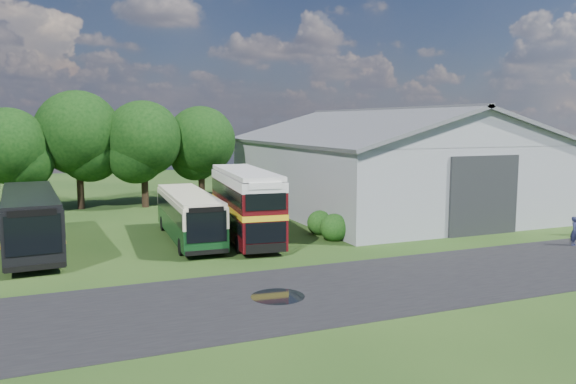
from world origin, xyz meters
name	(u,v)px	position (x,y,z in m)	size (l,w,h in m)	color
ground	(285,275)	(0.00, 0.00, 0.00)	(120.00, 120.00, 0.00)	#193511
asphalt_road	(374,285)	(3.00, -3.00, 0.00)	(60.00, 8.00, 0.02)	black
puddle	(278,297)	(-1.50, -3.00, 0.00)	(2.20, 2.20, 0.01)	black
storage_shed	(382,158)	(15.00, 15.98, 4.17)	(18.80, 24.80, 8.15)	gray
tree_left_b	(8,146)	(-13.00, 23.50, 5.25)	(5.78, 5.78, 8.16)	black
tree_mid	(78,133)	(-8.00, 24.80, 6.18)	(6.80, 6.80, 9.60)	black
tree_right_a	(143,139)	(-3.00, 23.80, 5.69)	(6.26, 6.26, 8.83)	black
tree_right_b	(201,141)	(2.00, 24.60, 5.44)	(5.98, 5.98, 8.45)	black
shrub_front	(334,240)	(5.60, 6.00, 0.00)	(1.70, 1.70, 1.70)	#194714
shrub_mid	(320,234)	(5.60, 8.00, 0.00)	(1.60, 1.60, 1.60)	#194714
bus_green_single	(189,215)	(-2.47, 9.24, 1.54)	(2.82, 10.54, 2.88)	black
bus_maroon_double	(246,205)	(0.74, 8.13, 2.11)	(3.43, 10.03, 4.23)	black
bus_dark_single	(30,220)	(-11.09, 9.71, 1.75)	(3.51, 12.06, 3.28)	black
visitor_a	(575,231)	(17.69, -0.54, 0.84)	(0.61, 0.40, 1.67)	#1D213F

